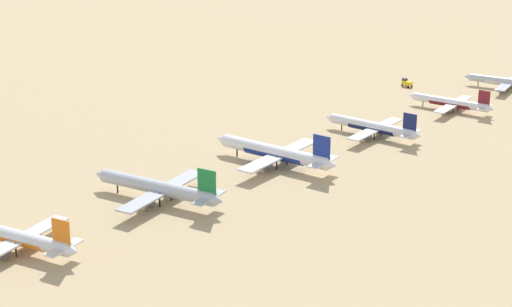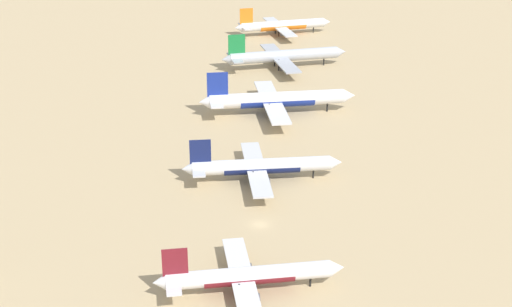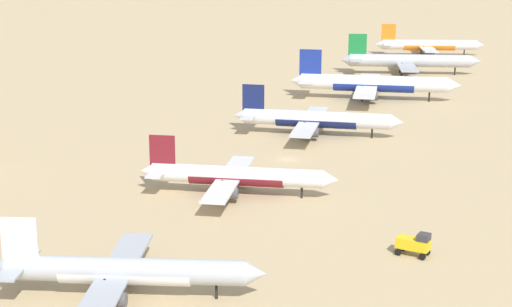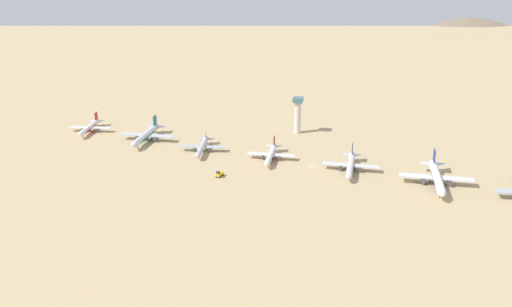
{
  "view_description": "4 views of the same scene",
  "coord_description": "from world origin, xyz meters",
  "px_view_note": "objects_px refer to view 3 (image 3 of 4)",
  "views": [
    {
      "loc": [
        -171.41,
        315.9,
        109.89
      ],
      "look_at": [
        19.89,
        76.34,
        3.35
      ],
      "focal_mm": 62.81,
      "sensor_mm": 36.0,
      "label": 1
    },
    {
      "loc": [
        -14.3,
        -155.88,
        86.83
      ],
      "look_at": [
        2.02,
        34.76,
        3.38
      ],
      "focal_mm": 52.34,
      "sensor_mm": 36.0,
      "label": 2
    },
    {
      "loc": [
        33.35,
        -175.16,
        48.81
      ],
      "look_at": [
        -5.58,
        -7.45,
        3.01
      ],
      "focal_mm": 57.36,
      "sensor_mm": 36.0,
      "label": 3
    },
    {
      "loc": [
        314.47,
        40.77,
        127.16
      ],
      "look_at": [
        -5.07,
        -37.89,
        3.46
      ],
      "focal_mm": 37.44,
      "sensor_mm": 36.0,
      "label": 4
    }
  ],
  "objects_px": {
    "parked_jet_5": "(372,84)",
    "parked_jet_6": "(408,61)",
    "parked_jet_3": "(235,176)",
    "parked_jet_7": "(428,45)",
    "parked_jet_2": "(123,271)",
    "parked_jet_4": "(315,119)",
    "service_truck": "(415,243)"
  },
  "relations": [
    {
      "from": "parked_jet_3",
      "to": "parked_jet_7",
      "type": "bearing_deg",
      "value": 81.34
    },
    {
      "from": "service_truck",
      "to": "parked_jet_7",
      "type": "bearing_deg",
      "value": 91.05
    },
    {
      "from": "parked_jet_5",
      "to": "service_truck",
      "type": "xyz_separation_m",
      "value": [
        18.37,
        -126.84,
        -2.94
      ]
    },
    {
      "from": "parked_jet_6",
      "to": "service_truck",
      "type": "relative_size",
      "value": 8.99
    },
    {
      "from": "parked_jet_4",
      "to": "parked_jet_6",
      "type": "bearing_deg",
      "value": 79.91
    },
    {
      "from": "parked_jet_6",
      "to": "parked_jet_5",
      "type": "bearing_deg",
      "value": -99.28
    },
    {
      "from": "parked_jet_6",
      "to": "parked_jet_7",
      "type": "relative_size",
      "value": 1.11
    },
    {
      "from": "parked_jet_4",
      "to": "parked_jet_6",
      "type": "relative_size",
      "value": 0.85
    },
    {
      "from": "parked_jet_5",
      "to": "parked_jet_4",
      "type": "bearing_deg",
      "value": -100.91
    },
    {
      "from": "parked_jet_2",
      "to": "parked_jet_7",
      "type": "xyz_separation_m",
      "value": [
        34.77,
        254.04,
        0.64
      ]
    },
    {
      "from": "parked_jet_3",
      "to": "parked_jet_5",
      "type": "relative_size",
      "value": 0.75
    },
    {
      "from": "parked_jet_3",
      "to": "parked_jet_7",
      "type": "distance_m",
      "value": 207.73
    },
    {
      "from": "parked_jet_2",
      "to": "parked_jet_5",
      "type": "relative_size",
      "value": 0.75
    },
    {
      "from": "service_truck",
      "to": "parked_jet_4",
      "type": "bearing_deg",
      "value": 110.21
    },
    {
      "from": "parked_jet_2",
      "to": "parked_jet_7",
      "type": "height_order",
      "value": "parked_jet_7"
    },
    {
      "from": "parked_jet_4",
      "to": "parked_jet_3",
      "type": "bearing_deg",
      "value": -98.06
    },
    {
      "from": "parked_jet_2",
      "to": "parked_jet_4",
      "type": "bearing_deg",
      "value": 83.83
    },
    {
      "from": "parked_jet_5",
      "to": "parked_jet_6",
      "type": "height_order",
      "value": "parked_jet_5"
    },
    {
      "from": "parked_jet_4",
      "to": "service_truck",
      "type": "xyz_separation_m",
      "value": [
        28.1,
        -76.34,
        -2.08
      ]
    },
    {
      "from": "parked_jet_2",
      "to": "parked_jet_4",
      "type": "xyz_separation_m",
      "value": [
        10.89,
        100.83,
        0.39
      ]
    },
    {
      "from": "parked_jet_4",
      "to": "parked_jet_5",
      "type": "height_order",
      "value": "parked_jet_5"
    },
    {
      "from": "parked_jet_4",
      "to": "service_truck",
      "type": "distance_m",
      "value": 81.37
    },
    {
      "from": "parked_jet_7",
      "to": "service_truck",
      "type": "bearing_deg",
      "value": -88.95
    },
    {
      "from": "parked_jet_5",
      "to": "service_truck",
      "type": "bearing_deg",
      "value": -81.76
    },
    {
      "from": "parked_jet_3",
      "to": "parked_jet_6",
      "type": "xyz_separation_m",
      "value": [
        25.46,
        153.64,
        1.15
      ]
    },
    {
      "from": "service_truck",
      "to": "parked_jet_5",
      "type": "bearing_deg",
      "value": 98.24
    },
    {
      "from": "service_truck",
      "to": "parked_jet_2",
      "type": "bearing_deg",
      "value": -147.87
    },
    {
      "from": "parked_jet_2",
      "to": "parked_jet_7",
      "type": "relative_size",
      "value": 0.86
    },
    {
      "from": "parked_jet_7",
      "to": "parked_jet_5",
      "type": "bearing_deg",
      "value": -97.84
    },
    {
      "from": "parked_jet_3",
      "to": "service_truck",
      "type": "height_order",
      "value": "parked_jet_3"
    },
    {
      "from": "parked_jet_4",
      "to": "parked_jet_5",
      "type": "xyz_separation_m",
      "value": [
        9.73,
        50.5,
        0.86
      ]
    },
    {
      "from": "parked_jet_3",
      "to": "parked_jet_6",
      "type": "height_order",
      "value": "parked_jet_6"
    }
  ]
}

